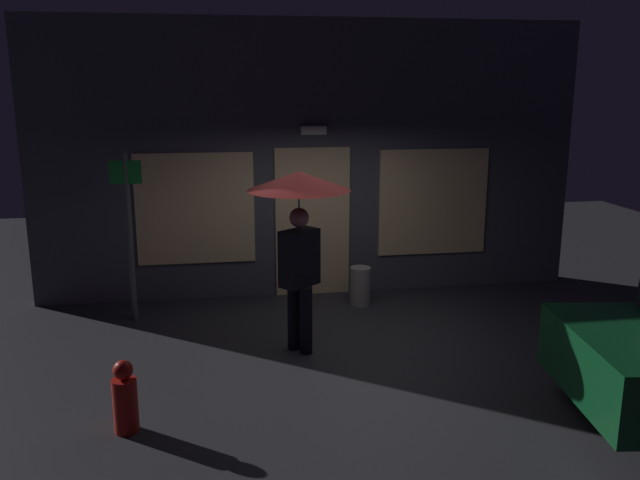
% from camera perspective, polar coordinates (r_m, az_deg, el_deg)
% --- Properties ---
extents(ground_plane, '(18.00, 18.00, 0.00)m').
position_cam_1_polar(ground_plane, '(8.01, 1.72, -9.33)').
color(ground_plane, '#2D2D33').
extents(building_facade, '(8.02, 0.48, 4.00)m').
position_cam_1_polar(building_facade, '(9.77, -0.79, 6.80)').
color(building_facade, '#4C4C56').
rests_on(building_facade, ground).
extents(person_with_umbrella, '(1.17, 1.17, 2.14)m').
position_cam_1_polar(person_with_umbrella, '(7.45, -1.83, 2.75)').
color(person_with_umbrella, black).
rests_on(person_with_umbrella, ground).
extents(street_sign_post, '(0.40, 0.07, 2.24)m').
position_cam_1_polar(street_sign_post, '(8.95, -16.14, 1.12)').
color(street_sign_post, '#595B60').
rests_on(street_sign_post, ground).
extents(sidewalk_bollard, '(0.29, 0.29, 0.55)m').
position_cam_1_polar(sidewalk_bollard, '(9.47, 3.49, -3.98)').
color(sidewalk_bollard, '#9E998E').
rests_on(sidewalk_bollard, ground).
extents(fire_hydrant, '(0.22, 0.22, 0.69)m').
position_cam_1_polar(fire_hydrant, '(6.36, -16.48, -13.03)').
color(fire_hydrant, '#B21914').
rests_on(fire_hydrant, ground).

